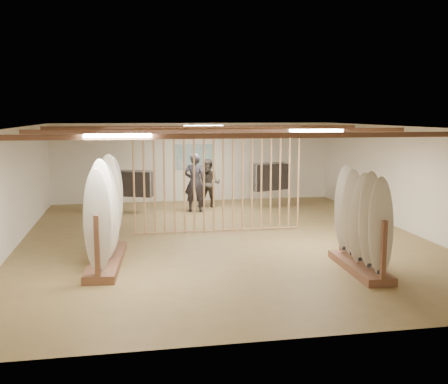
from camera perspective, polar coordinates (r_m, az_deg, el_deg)
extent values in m
plane|color=olive|center=(13.26, 0.00, -5.13)|extent=(12.00, 12.00, 0.00)
plane|color=gray|center=(12.89, 0.00, 7.05)|extent=(12.00, 12.00, 0.00)
plane|color=white|center=(18.90, -3.30, 3.26)|extent=(12.00, 0.00, 12.00)
plane|color=white|center=(7.28, 8.63, -5.35)|extent=(12.00, 0.00, 12.00)
plane|color=white|center=(13.06, -22.11, 0.28)|extent=(0.00, 12.00, 12.00)
plane|color=white|center=(14.74, 19.49, 1.29)|extent=(0.00, 12.00, 12.00)
cube|color=brown|center=(12.89, 0.00, 6.70)|extent=(9.50, 6.12, 0.10)
cube|color=white|center=(12.89, 0.00, 6.78)|extent=(1.20, 0.35, 0.06)
cylinder|color=tan|center=(13.58, -9.79, 1.08)|extent=(0.05, 0.05, 2.78)
cylinder|color=tan|center=(13.59, -8.70, 1.11)|extent=(0.05, 0.05, 2.78)
cylinder|color=tan|center=(13.60, -7.61, 1.14)|extent=(0.05, 0.05, 2.78)
cylinder|color=tan|center=(13.61, -6.52, 1.16)|extent=(0.05, 0.05, 2.78)
cylinder|color=tan|center=(13.63, -5.43, 1.19)|extent=(0.05, 0.05, 2.78)
cylinder|color=tan|center=(13.66, -4.35, 1.22)|extent=(0.05, 0.05, 2.78)
cylinder|color=tan|center=(13.69, -3.27, 1.24)|extent=(0.05, 0.05, 2.78)
cylinder|color=tan|center=(13.72, -2.20, 1.27)|extent=(0.05, 0.05, 2.78)
cylinder|color=tan|center=(13.76, -1.13, 1.30)|extent=(0.05, 0.05, 2.78)
cylinder|color=tan|center=(13.80, -0.07, 1.32)|extent=(0.05, 0.05, 2.78)
cylinder|color=tan|center=(13.85, 0.98, 1.34)|extent=(0.05, 0.05, 2.78)
cylinder|color=tan|center=(13.91, 2.03, 1.37)|extent=(0.05, 0.05, 2.78)
cylinder|color=tan|center=(13.96, 3.06, 1.39)|extent=(0.05, 0.05, 2.78)
cylinder|color=tan|center=(14.03, 4.09, 1.41)|extent=(0.05, 0.05, 2.78)
cylinder|color=tan|center=(14.09, 5.11, 1.44)|extent=(0.05, 0.05, 2.78)
cylinder|color=tan|center=(14.16, 6.12, 1.46)|extent=(0.05, 0.05, 2.78)
cylinder|color=tan|center=(14.24, 7.12, 1.48)|extent=(0.05, 0.05, 2.78)
cylinder|color=tan|center=(14.32, 8.11, 1.50)|extent=(0.05, 0.05, 2.78)
cube|color=teal|center=(18.86, -3.30, 3.86)|extent=(1.40, 0.03, 0.90)
cube|color=brown|center=(11.31, -12.65, -7.34)|extent=(0.82, 2.75, 0.16)
cylinder|color=black|center=(11.07, -12.82, -2.30)|extent=(0.23, 2.65, 0.01)
ellipsoid|color=white|center=(9.94, -13.63, -3.09)|extent=(0.53, 0.11, 2.02)
ellipsoid|color=white|center=(10.38, -13.29, -2.58)|extent=(0.53, 0.11, 2.02)
ellipsoid|color=silver|center=(10.83, -12.98, -2.11)|extent=(0.53, 0.11, 2.02)
ellipsoid|color=white|center=(11.29, -12.69, -1.68)|extent=(0.53, 0.11, 2.02)
ellipsoid|color=silver|center=(11.74, -12.42, -1.28)|extent=(0.53, 0.11, 2.02)
ellipsoid|color=white|center=(12.19, -12.18, -0.91)|extent=(0.53, 0.11, 2.02)
cube|color=brown|center=(11.01, 14.54, -7.86)|extent=(0.64, 2.18, 0.15)
cylinder|color=black|center=(10.79, 14.73, -3.01)|extent=(0.09, 2.11, 0.01)
ellipsoid|color=silver|center=(9.99, 16.72, -3.56)|extent=(0.50, 0.08, 1.90)
ellipsoid|color=silver|center=(10.38, 15.70, -3.07)|extent=(0.50, 0.08, 1.90)
ellipsoid|color=silver|center=(10.77, 14.75, -2.61)|extent=(0.50, 0.08, 1.90)
ellipsoid|color=silver|center=(11.17, 13.87, -2.19)|extent=(0.50, 0.08, 1.90)
ellipsoid|color=white|center=(11.57, 13.05, -1.79)|extent=(0.50, 0.08, 1.90)
cylinder|color=silver|center=(16.89, -9.84, 2.34)|extent=(1.20, 0.56, 0.03)
cube|color=black|center=(16.94, -9.80, 0.86)|extent=(1.24, 0.79, 0.79)
cylinder|color=silver|center=(16.97, -9.78, 0.16)|extent=(0.03, 0.03, 1.39)
cylinder|color=silver|center=(17.74, 5.07, 3.18)|extent=(1.35, 0.55, 0.03)
cube|color=black|center=(17.79, 5.05, 1.62)|extent=(1.37, 0.82, 0.87)
cylinder|color=silver|center=(17.82, 5.04, 0.88)|extent=(0.03, 0.03, 1.54)
imported|color=#26242B|center=(16.79, -3.20, 1.47)|extent=(0.89, 0.71, 2.14)
imported|color=#352F29|center=(17.40, -1.68, 1.26)|extent=(1.09, 0.98, 1.86)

